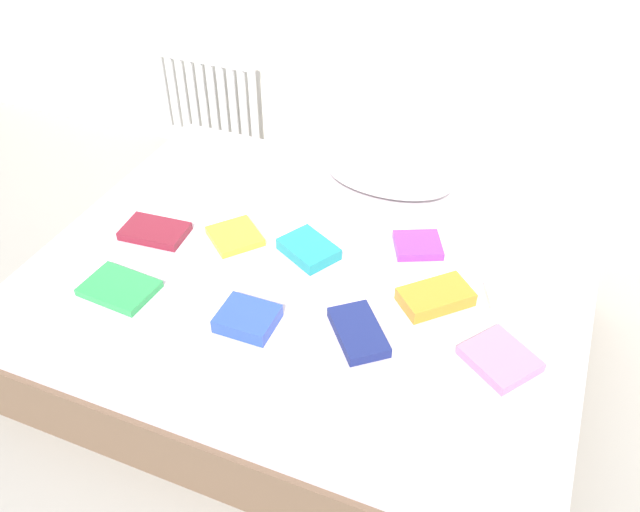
{
  "coord_description": "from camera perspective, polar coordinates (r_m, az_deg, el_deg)",
  "views": [
    {
      "loc": [
        0.73,
        -1.73,
        2.07
      ],
      "look_at": [
        0.0,
        0.05,
        0.48
      ],
      "focal_mm": 37.2,
      "sensor_mm": 36.0,
      "label": 1
    }
  ],
  "objects": [
    {
      "name": "bed",
      "position": [
        2.62,
        -0.42,
        -4.59
      ],
      "size": [
        2.0,
        1.5,
        0.5
      ],
      "color": "brown",
      "rests_on": "ground"
    },
    {
      "name": "textbook_pink",
      "position": [
        2.15,
        15.23,
        -8.52
      ],
      "size": [
        0.27,
        0.27,
        0.03
      ],
      "primitive_type": "cube",
      "rotation": [
        0.0,
        0.0,
        -0.62
      ],
      "color": "pink",
      "rests_on": "bed"
    },
    {
      "name": "textbook_green",
      "position": [
        2.41,
        -16.88,
        -2.67
      ],
      "size": [
        0.26,
        0.19,
        0.03
      ],
      "primitive_type": "cube",
      "rotation": [
        0.0,
        0.0,
        -0.07
      ],
      "color": "green",
      "rests_on": "bed"
    },
    {
      "name": "ground_plane",
      "position": [
        2.79,
        -0.39,
        -8.23
      ],
      "size": [
        8.0,
        8.0,
        0.0
      ],
      "primitive_type": "plane",
      "color": "#9E998E"
    },
    {
      "name": "pillow",
      "position": [
        2.81,
        5.93,
        7.02
      ],
      "size": [
        0.55,
        0.3,
        0.14
      ],
      "primitive_type": "ellipsoid",
      "color": "white",
      "rests_on": "bed"
    },
    {
      "name": "radiator",
      "position": [
        3.87,
        -9.64,
        13.08
      ],
      "size": [
        0.62,
        0.04,
        0.52
      ],
      "color": "white",
      "rests_on": "ground"
    },
    {
      "name": "textbook_blue",
      "position": [
        2.2,
        -6.25,
        -5.38
      ],
      "size": [
        0.19,
        0.16,
        0.05
      ],
      "primitive_type": "cube",
      "rotation": [
        0.0,
        0.0,
        0.01
      ],
      "color": "#2847B7",
      "rests_on": "bed"
    },
    {
      "name": "textbook_yellow",
      "position": [
        2.56,
        -7.33,
        1.71
      ],
      "size": [
        0.26,
        0.25,
        0.03
      ],
      "primitive_type": "cube",
      "rotation": [
        0.0,
        0.0,
        -0.7
      ],
      "color": "yellow",
      "rests_on": "bed"
    },
    {
      "name": "textbook_purple",
      "position": [
        2.52,
        8.4,
        0.93
      ],
      "size": [
        0.22,
        0.21,
        0.03
      ],
      "primitive_type": "cube",
      "rotation": [
        0.0,
        0.0,
        0.43
      ],
      "color": "purple",
      "rests_on": "bed"
    },
    {
      "name": "textbook_navy",
      "position": [
        2.15,
        3.32,
        -6.54
      ],
      "size": [
        0.26,
        0.27,
        0.04
      ],
      "primitive_type": "cube",
      "rotation": [
        0.0,
        0.0,
        -0.89
      ],
      "color": "navy",
      "rests_on": "bed"
    },
    {
      "name": "textbook_white",
      "position": [
        2.38,
        16.62,
        -3.34
      ],
      "size": [
        0.24,
        0.2,
        0.03
      ],
      "primitive_type": "cube",
      "rotation": [
        0.0,
        0.0,
        0.4
      ],
      "color": "white",
      "rests_on": "bed"
    },
    {
      "name": "textbook_maroon",
      "position": [
        2.63,
        -14.01,
        2.08
      ],
      "size": [
        0.26,
        0.17,
        0.03
      ],
      "primitive_type": "cube",
      "rotation": [
        0.0,
        0.0,
        0.08
      ],
      "color": "maroon",
      "rests_on": "bed"
    },
    {
      "name": "textbook_teal",
      "position": [
        2.46,
        -0.99,
        0.6
      ],
      "size": [
        0.25,
        0.23,
        0.05
      ],
      "primitive_type": "cube",
      "rotation": [
        0.0,
        0.0,
        -0.5
      ],
      "color": "teal",
      "rests_on": "bed"
    },
    {
      "name": "textbook_orange",
      "position": [
        2.29,
        9.91,
        -3.48
      ],
      "size": [
        0.27,
        0.27,
        0.05
      ],
      "primitive_type": "cube",
      "rotation": [
        0.0,
        0.0,
        0.78
      ],
      "color": "orange",
      "rests_on": "bed"
    }
  ]
}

